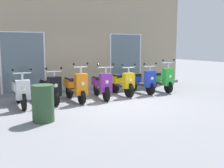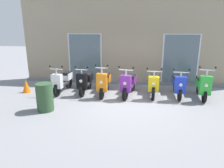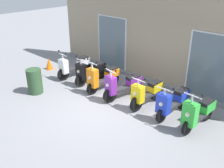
# 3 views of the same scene
# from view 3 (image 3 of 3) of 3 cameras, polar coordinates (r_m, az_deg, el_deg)

# --- Properties ---
(ground_plane) EXTENTS (40.00, 40.00, 0.00)m
(ground_plane) POSITION_cam_3_polar(r_m,az_deg,el_deg) (8.26, -2.18, -5.39)
(ground_plane) COLOR gray
(storefront_facade) EXTENTS (10.30, 0.50, 3.95)m
(storefront_facade) POSITION_cam_3_polar(r_m,az_deg,el_deg) (9.72, 10.29, 11.05)
(storefront_facade) COLOR gray
(storefront_facade) RESTS_ON ground_plane
(scooter_white) EXTENTS (0.56, 1.64, 1.19)m
(scooter_white) POSITION_cam_3_polar(r_m,az_deg,el_deg) (10.53, -8.45, 4.11)
(scooter_white) COLOR black
(scooter_white) RESTS_ON ground_plane
(scooter_black) EXTENTS (0.53, 1.54, 1.18)m
(scooter_black) POSITION_cam_3_polar(r_m,az_deg,el_deg) (9.91, -4.84, 2.81)
(scooter_black) COLOR black
(scooter_black) RESTS_ON ground_plane
(scooter_orange) EXTENTS (0.52, 1.56, 1.29)m
(scooter_orange) POSITION_cam_3_polar(r_m,az_deg,el_deg) (9.26, -2.16, 1.48)
(scooter_orange) COLOR black
(scooter_orange) RESTS_ON ground_plane
(scooter_purple) EXTENTS (0.68, 1.63, 1.24)m
(scooter_purple) POSITION_cam_3_polar(r_m,az_deg,el_deg) (8.68, 2.42, -0.34)
(scooter_purple) COLOR black
(scooter_purple) RESTS_ON ground_plane
(scooter_yellow) EXTENTS (0.57, 1.56, 1.19)m
(scooter_yellow) POSITION_cam_3_polar(r_m,az_deg,el_deg) (8.27, 7.87, -1.91)
(scooter_yellow) COLOR black
(scooter_yellow) RESTS_ON ground_plane
(scooter_blue) EXTENTS (0.60, 1.61, 1.19)m
(scooter_blue) POSITION_cam_3_polar(r_m,az_deg,el_deg) (7.86, 13.44, -3.77)
(scooter_blue) COLOR black
(scooter_blue) RESTS_ON ground_plane
(scooter_green) EXTENTS (0.57, 1.51, 1.30)m
(scooter_green) POSITION_cam_3_polar(r_m,az_deg,el_deg) (7.45, 18.75, -6.01)
(scooter_green) COLOR black
(scooter_green) RESTS_ON ground_plane
(traffic_cone) EXTENTS (0.32, 0.32, 0.52)m
(traffic_cone) POSITION_cam_3_polar(r_m,az_deg,el_deg) (11.62, -13.92, 4.45)
(traffic_cone) COLOR orange
(traffic_cone) RESTS_ON ground_plane
(trash_bin) EXTENTS (0.52, 0.52, 0.90)m
(trash_bin) POSITION_cam_3_polar(r_m,az_deg,el_deg) (9.46, -16.96, 0.60)
(trash_bin) COLOR #2D4C2D
(trash_bin) RESTS_ON ground_plane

